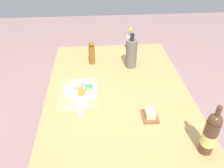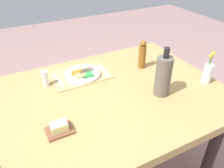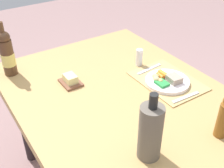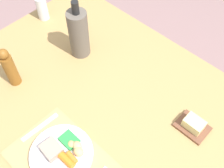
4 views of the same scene
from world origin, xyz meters
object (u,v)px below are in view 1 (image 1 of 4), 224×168
dining_table (118,98)px  knife (79,107)px  flower_vase (129,42)px  wine_bottle (210,134)px  salt_shaker (80,110)px  pepper_mill (92,53)px  dinner_plate (82,90)px  fork (84,80)px  butter_dish (150,114)px  cooler_bottle (131,53)px

dining_table → knife: 0.35m
flower_vase → wine_bottle: 1.30m
salt_shaker → pepper_mill: size_ratio=0.50×
dinner_plate → knife: dinner_plate is taller
fork → butter_dish: size_ratio=1.34×
salt_shaker → wine_bottle: 0.77m
dinner_plate → fork: size_ratio=1.41×
fork → flower_vase: 0.69m
dinner_plate → cooler_bottle: size_ratio=0.80×
dining_table → dinner_plate: bearing=-86.7°
butter_dish → wine_bottle: 0.39m
flower_vase → pepper_mill: 0.45m
cooler_bottle → dinner_plate: bearing=-50.0°
knife → fork: bearing=170.5°
dinner_plate → cooler_bottle: bearing=130.0°
butter_dish → pepper_mill: bearing=-153.3°
fork → knife: bearing=-1.3°
dining_table → dinner_plate: size_ratio=6.27×
dining_table → knife: knife is taller
cooler_bottle → salt_shaker: bearing=-34.7°
dinner_plate → pepper_mill: pepper_mill is taller
wine_bottle → salt_shaker: bearing=-115.6°
butter_dish → fork: bearing=-136.1°
fork → butter_dish: butter_dish is taller
butter_dish → wine_bottle: (0.29, 0.24, 0.11)m
butter_dish → salt_shaker: bearing=-95.6°
knife → flower_vase: flower_vase is taller
salt_shaker → pepper_mill: pepper_mill is taller
flower_vase → knife: bearing=-28.4°
cooler_bottle → pepper_mill: (-0.08, -0.34, -0.03)m
dining_table → knife: size_ratio=8.29×
knife → wine_bottle: bearing=54.1°
butter_dish → cooler_bottle: cooler_bottle is taller
pepper_mill → fork: bearing=-14.2°
fork → wine_bottle: (0.74, 0.68, 0.12)m
butter_dish → pepper_mill: pepper_mill is taller
flower_vase → wine_bottle: size_ratio=0.71×
dinner_plate → flower_vase: (-0.69, 0.45, 0.05)m
fork → pepper_mill: (-0.27, 0.07, 0.09)m
dining_table → salt_shaker: size_ratio=14.61×
flower_vase → cooler_bottle: size_ratio=0.74×
dinner_plate → flower_vase: bearing=146.8°
knife → cooler_bottle: size_ratio=0.61×
dining_table → butter_dish: 0.37m
knife → salt_shaker: (0.08, 0.01, 0.04)m
butter_dish → wine_bottle: wine_bottle is taller
flower_vase → salt_shaker: 1.04m
dining_table → cooler_bottle: 0.42m
dinner_plate → wine_bottle: bearing=49.8°
dining_table → butter_dish: butter_dish is taller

